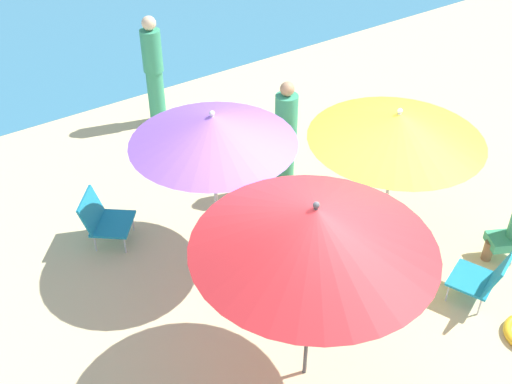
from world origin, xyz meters
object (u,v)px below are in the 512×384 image
at_px(person_c, 154,70).
at_px(umbrella_red, 315,228).
at_px(umbrella_purple, 213,130).
at_px(umbrella_yellow, 398,126).
at_px(beach_chair_b, 103,218).
at_px(beach_chair_a, 484,277).
at_px(person_b, 303,260).
at_px(person_a, 286,138).

bearing_deg(person_c, umbrella_red, 94.05).
height_order(umbrella_red, umbrella_purple, umbrella_red).
relative_size(umbrella_yellow, umbrella_purple, 1.03).
bearing_deg(person_c, beach_chair_b, 65.81).
xyz_separation_m(beach_chair_a, person_c, (-1.13, 5.55, 0.52)).
height_order(beach_chair_a, person_b, person_b).
height_order(umbrella_purple, beach_chair_a, umbrella_purple).
xyz_separation_m(umbrella_yellow, person_c, (-0.96, 4.16, -0.74)).
relative_size(umbrella_yellow, umbrella_red, 0.93).
bearing_deg(umbrella_purple, person_c, 75.67).
relative_size(beach_chair_a, person_a, 0.43).
distance_m(umbrella_purple, person_a, 1.75).
xyz_separation_m(umbrella_yellow, beach_chair_b, (-2.84, 1.90, -1.28)).
bearing_deg(umbrella_yellow, umbrella_purple, 151.09).
height_order(umbrella_red, beach_chair_a, umbrella_red).
bearing_deg(umbrella_purple, beach_chair_b, 139.27).
distance_m(umbrella_red, beach_chair_b, 3.42).
distance_m(beach_chair_b, person_b, 2.52).
height_order(umbrella_red, beach_chair_b, umbrella_red).
distance_m(umbrella_yellow, umbrella_red, 2.29).
distance_m(umbrella_yellow, person_a, 1.78).
bearing_deg(umbrella_purple, beach_chair_a, -50.61).
bearing_deg(beach_chair_a, umbrella_red, 59.71).
distance_m(umbrella_red, umbrella_purple, 2.07).
relative_size(umbrella_yellow, person_b, 2.24).
bearing_deg(beach_chair_b, person_b, -15.04).
xyz_separation_m(umbrella_red, person_a, (1.65, 2.61, -1.04)).
distance_m(umbrella_purple, beach_chair_a, 3.34).
height_order(umbrella_purple, person_a, umbrella_purple).
bearing_deg(beach_chair_a, person_c, -10.45).
bearing_deg(umbrella_yellow, person_b, -174.64).
bearing_deg(umbrella_red, person_a, 57.68).
bearing_deg(beach_chair_b, beach_chair_a, -9.20).
relative_size(umbrella_purple, person_c, 1.10).
height_order(umbrella_yellow, umbrella_red, umbrella_red).
distance_m(beach_chair_a, person_b, 1.96).
distance_m(umbrella_purple, beach_chair_b, 1.95).
relative_size(umbrella_yellow, person_a, 1.22).
xyz_separation_m(beach_chair_b, person_c, (1.88, 2.26, 0.54)).
bearing_deg(beach_chair_a, beach_chair_b, 20.53).
distance_m(person_a, person_c, 2.69).
relative_size(umbrella_red, person_b, 2.41).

